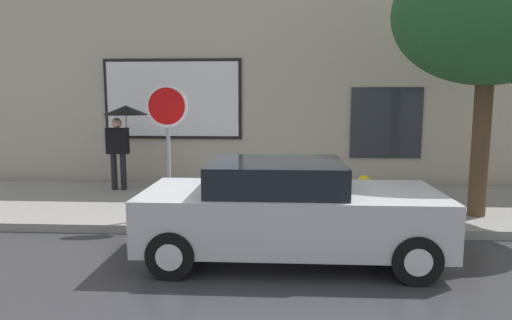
# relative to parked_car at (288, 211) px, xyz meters

# --- Properties ---
(ground_plane) EXTENTS (60.00, 60.00, 0.00)m
(ground_plane) POSITION_rel_parked_car_xyz_m (-0.11, 0.04, -0.72)
(ground_plane) COLOR #333338
(sidewalk) EXTENTS (20.00, 4.00, 0.15)m
(sidewalk) POSITION_rel_parked_car_xyz_m (-0.11, 3.04, -0.64)
(sidewalk) COLOR gray
(sidewalk) RESTS_ON ground
(building_facade) EXTENTS (20.00, 0.67, 7.00)m
(building_facade) POSITION_rel_parked_car_xyz_m (-0.13, 5.54, 2.76)
(building_facade) COLOR #B2A893
(building_facade) RESTS_ON ground
(parked_car) EXTENTS (4.22, 1.90, 1.44)m
(parked_car) POSITION_rel_parked_car_xyz_m (0.00, 0.00, 0.00)
(parked_car) COLOR #B7BABF
(parked_car) RESTS_ON ground
(fire_hydrant) EXTENTS (0.30, 0.44, 0.81)m
(fire_hydrant) POSITION_rel_parked_car_xyz_m (1.38, 1.69, -0.17)
(fire_hydrant) COLOR yellow
(fire_hydrant) RESTS_ON sidewalk
(pedestrian_with_umbrella) EXTENTS (1.07, 1.07, 2.01)m
(pedestrian_with_umbrella) POSITION_rel_parked_car_xyz_m (-3.84, 4.08, 1.05)
(pedestrian_with_umbrella) COLOR black
(pedestrian_with_umbrella) RESTS_ON sidewalk
(street_tree) EXTENTS (3.39, 2.88, 4.94)m
(street_tree) POSITION_rel_parked_car_xyz_m (3.70, 2.01, 3.00)
(street_tree) COLOR #4C3823
(street_tree) RESTS_ON sidewalk
(stop_sign) EXTENTS (0.76, 0.10, 2.42)m
(stop_sign) POSITION_rel_parked_car_xyz_m (-2.16, 1.63, 1.14)
(stop_sign) COLOR gray
(stop_sign) RESTS_ON sidewalk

